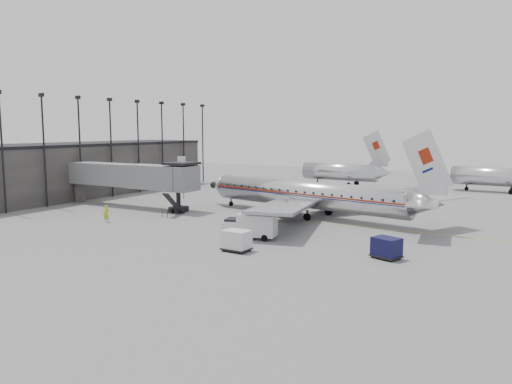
# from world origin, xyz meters

# --- Properties ---
(ground) EXTENTS (160.00, 160.00, 0.00)m
(ground) POSITION_xyz_m (0.00, 0.00, 0.00)
(ground) COLOR slate
(ground) RESTS_ON ground
(terminal) EXTENTS (12.00, 46.00, 8.00)m
(terminal) POSITION_xyz_m (-34.00, 10.00, 4.00)
(terminal) COLOR #33312E
(terminal) RESTS_ON ground
(apron_line) EXTENTS (60.00, 0.15, 0.01)m
(apron_line) POSITION_xyz_m (3.00, 6.00, 0.01)
(apron_line) COLOR gold
(apron_line) RESTS_ON ground
(jet_bridge) EXTENTS (21.00, 6.20, 7.10)m
(jet_bridge) POSITION_xyz_m (-16.66, 3.67, 4.18)
(jet_bridge) COLOR slate
(jet_bridge) RESTS_ON ground
(floodlight_masts) EXTENTS (0.90, 42.25, 15.25)m
(floodlight_masts) POSITION_xyz_m (-27.50, 13.00, 8.36)
(floodlight_masts) COLOR black
(floodlight_masts) RESTS_ON ground
(distant_aircraft_near) EXTENTS (16.39, 3.20, 10.26)m
(distant_aircraft_near) POSITION_xyz_m (-1.79, 42.00, 2.73)
(distant_aircraft_near) COLOR silver
(distant_aircraft_near) RESTS_ON ground
(distant_aircraft_mid) EXTENTS (16.39, 3.20, 10.26)m
(distant_aircraft_mid) POSITION_xyz_m (24.21, 46.00, 2.73)
(distant_aircraft_mid) COLOR silver
(distant_aircraft_mid) RESTS_ON ground
(airliner) EXTENTS (33.20, 30.50, 10.58)m
(airliner) POSITION_xyz_m (6.66, 8.88, 2.66)
(airliner) COLOR silver
(airliner) RESTS_ON ground
(service_van) EXTENTS (5.44, 3.06, 2.42)m
(service_van) POSITION_xyz_m (6.46, -4.99, 1.27)
(service_van) COLOR silver
(service_van) RESTS_ON ground
(baggage_cart_navy) EXTENTS (2.68, 2.37, 1.75)m
(baggage_cart_navy) POSITION_xyz_m (19.96, -5.96, 0.93)
(baggage_cart_navy) COLOR #0D0D35
(baggage_cart_navy) RESTS_ON ground
(baggage_cart_white) EXTENTS (2.42, 1.89, 1.84)m
(baggage_cart_white) POSITION_xyz_m (8.00, -10.00, 0.98)
(baggage_cart_white) COLOR silver
(baggage_cart_white) RESTS_ON ground
(ramp_worker) EXTENTS (0.80, 0.62, 1.95)m
(ramp_worker) POSITION_xyz_m (-12.00, -6.00, 0.98)
(ramp_worker) COLOR #AABD16
(ramp_worker) RESTS_ON ground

